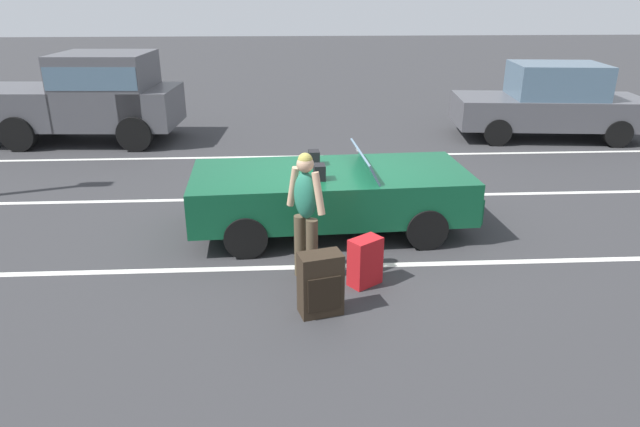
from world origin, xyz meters
The scene contains 10 objects.
ground_plane centered at (0.00, 0.00, 0.00)m, with size 80.00×80.00×0.00m, color #333335.
lot_line_near centered at (0.00, -1.26, 0.00)m, with size 18.00×0.12×0.01m, color silver.
lot_line_mid centered at (0.00, 1.44, 0.00)m, with size 18.00×0.12×0.01m, color silver.
lot_line_far centered at (0.00, 4.14, 0.00)m, with size 18.00×0.12×0.01m, color silver.
convertible_car centered at (0.21, 0.01, 0.59)m, with size 4.23×2.02×1.24m.
suitcase_large_black centered at (-0.28, -2.40, 0.37)m, with size 0.54×0.40×0.74m.
suitcase_medium_bright centered at (0.31, -1.75, 0.31)m, with size 0.46×0.43×0.62m.
traveler_person centered at (-0.41, -1.53, 0.93)m, with size 0.50×0.47×1.65m.
parked_pickup_truck_near centered at (-5.38, 5.80, 1.11)m, with size 5.10×2.28×2.10m.
parked_sedan_far centered at (5.83, 5.52, 0.89)m, with size 4.67×2.27×1.82m.
Camera 1 is at (-0.59, -7.96, 3.44)m, focal length 31.49 mm.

